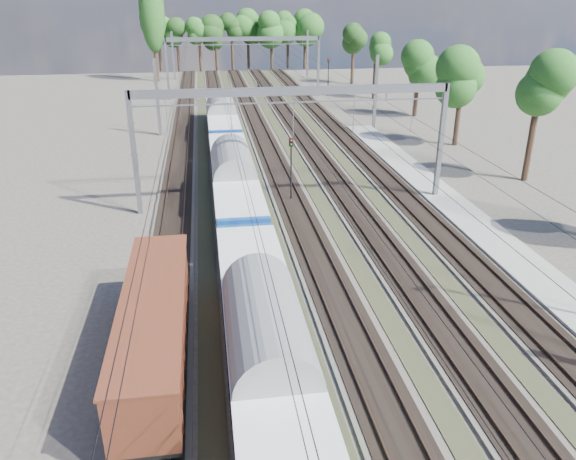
{
  "coord_description": "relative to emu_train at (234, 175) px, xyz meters",
  "views": [
    {
      "loc": [
        -6.37,
        -10.14,
        15.24
      ],
      "look_at": [
        -2.07,
        18.72,
        2.8
      ],
      "focal_mm": 35.0,
      "sensor_mm": 36.0,
      "label": 1
    }
  ],
  "objects": [
    {
      "name": "track_bed",
      "position": [
        4.5,
        15.17,
        -2.64
      ],
      "size": [
        21.0,
        130.0,
        0.34
      ],
      "color": "#47423A",
      "rests_on": "ground"
    },
    {
      "name": "platform",
      "position": [
        16.5,
        -9.83,
        -2.59
      ],
      "size": [
        3.0,
        70.0,
        0.3
      ],
      "primitive_type": "cube",
      "color": "gray",
      "rests_on": "ground"
    },
    {
      "name": "catenary",
      "position": [
        4.83,
        22.85,
        3.66
      ],
      "size": [
        25.65,
        130.0,
        9.0
      ],
      "color": "gray",
      "rests_on": "ground"
    },
    {
      "name": "tree_belt",
      "position": [
        8.91,
        66.12,
        5.48
      ],
      "size": [
        40.37,
        99.07,
        12.39
      ],
      "color": "black",
      "rests_on": "ground"
    },
    {
      "name": "poplar",
      "position": [
        -10.0,
        68.17,
        9.15
      ],
      "size": [
        4.4,
        4.4,
        19.04
      ],
      "color": "black",
      "rests_on": "ground"
    },
    {
      "name": "emu_train",
      "position": [
        0.0,
        0.0,
        0.0
      ],
      "size": [
        3.18,
        67.21,
        4.65
      ],
      "color": "black",
      "rests_on": "ground"
    },
    {
      "name": "freight_boxcar",
      "position": [
        -4.5,
        -18.82,
        -0.72
      ],
      "size": [
        2.66,
        12.84,
        3.31
      ],
      "color": "black",
      "rests_on": "ground"
    },
    {
      "name": "worker",
      "position": [
        7.03,
        52.49,
        -1.83
      ],
      "size": [
        0.5,
        0.7,
        1.81
      ],
      "primitive_type": "imported",
      "rotation": [
        0.0,
        0.0,
        1.67
      ],
      "color": "black",
      "rests_on": "ground"
    },
    {
      "name": "signal_near",
      "position": [
        4.51,
        1.19,
        0.44
      ],
      "size": [
        0.36,
        0.34,
        5.02
      ],
      "rotation": [
        0.0,
        0.0,
        -0.42
      ],
      "color": "black",
      "rests_on": "ground"
    },
    {
      "name": "signal_far",
      "position": [
        17.65,
        48.23,
        0.91
      ],
      "size": [
        0.36,
        0.33,
        5.76
      ],
      "rotation": [
        0.0,
        0.0,
        0.03
      ],
      "color": "black",
      "rests_on": "ground"
    }
  ]
}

